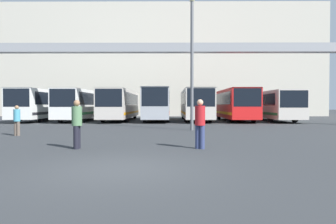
# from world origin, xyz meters

# --- Properties ---
(ground_plane) EXTENTS (200.00, 200.00, 0.00)m
(ground_plane) POSITION_xyz_m (0.00, 0.00, 0.00)
(ground_plane) COLOR #2D3033
(building_backdrop) EXTENTS (48.67, 12.00, 16.56)m
(building_backdrop) POSITION_xyz_m (0.00, 41.96, 8.28)
(building_backdrop) COLOR #B7B2A3
(building_backdrop) RESTS_ON ground
(overhead_gantry) EXTENTS (34.33, 0.80, 6.48)m
(overhead_gantry) POSITION_xyz_m (0.00, 16.34, 5.55)
(overhead_gantry) COLOR gray
(overhead_gantry) RESTS_ON ground
(bus_slot_0) EXTENTS (2.49, 11.18, 3.13)m
(bus_slot_0) POSITION_xyz_m (-11.82, 23.55, 1.80)
(bus_slot_0) COLOR silver
(bus_slot_0) RESTS_ON ground
(bus_slot_1) EXTENTS (2.44, 10.88, 3.10)m
(bus_slot_1) POSITION_xyz_m (-7.88, 23.40, 1.79)
(bus_slot_1) COLOR silver
(bus_slot_1) RESTS_ON ground
(bus_slot_2) EXTENTS (2.54, 12.43, 3.11)m
(bus_slot_2) POSITION_xyz_m (-3.94, 24.18, 1.79)
(bus_slot_2) COLOR beige
(bus_slot_2) RESTS_ON ground
(bus_slot_3) EXTENTS (2.48, 10.66, 3.22)m
(bus_slot_3) POSITION_xyz_m (0.00, 23.29, 1.86)
(bus_slot_3) COLOR #999EA5
(bus_slot_3) RESTS_ON ground
(bus_slot_4) EXTENTS (2.63, 11.78, 3.16)m
(bus_slot_4) POSITION_xyz_m (3.94, 23.85, 1.82)
(bus_slot_4) COLOR beige
(bus_slot_4) RESTS_ON ground
(bus_slot_5) EXTENTS (2.60, 10.16, 3.15)m
(bus_slot_5) POSITION_xyz_m (7.88, 23.04, 1.82)
(bus_slot_5) COLOR red
(bus_slot_5) RESTS_ON ground
(bus_slot_6) EXTENTS (2.63, 11.60, 2.97)m
(bus_slot_6) POSITION_xyz_m (11.82, 23.76, 1.72)
(bus_slot_6) COLOR beige
(bus_slot_6) RESTS_ON ground
(pedestrian_mid_left) EXTENTS (0.38, 0.38, 1.82)m
(pedestrian_mid_left) POSITION_xyz_m (2.39, 3.56, 0.97)
(pedestrian_mid_left) COLOR navy
(pedestrian_mid_left) RESTS_ON ground
(pedestrian_near_center) EXTENTS (0.33, 0.33, 1.59)m
(pedestrian_near_center) POSITION_xyz_m (-6.75, 8.20, 0.85)
(pedestrian_near_center) COLOR brown
(pedestrian_near_center) RESTS_ON ground
(pedestrian_near_left) EXTENTS (0.37, 0.37, 1.80)m
(pedestrian_near_left) POSITION_xyz_m (-2.14, 3.53, 0.95)
(pedestrian_near_left) COLOR black
(pedestrian_near_left) RESTS_ON ground
(lamp_post) EXTENTS (0.36, 0.36, 8.50)m
(lamp_post) POSITION_xyz_m (2.69, 11.69, 4.61)
(lamp_post) COLOR #595B60
(lamp_post) RESTS_ON ground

